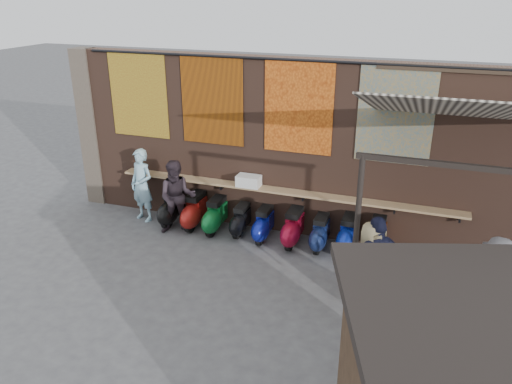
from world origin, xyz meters
The scene contains 29 objects.
ground centered at (0.00, 0.00, 0.00)m, with size 70.00×70.00×0.00m, color #474749.
brick_wall centered at (0.00, 2.70, 2.00)m, with size 10.00×0.40×4.00m, color brown.
pier_left centered at (-5.20, 2.70, 2.00)m, with size 0.50×0.50×4.00m, color #4C4238.
eating_counter centered at (0.00, 2.33, 1.10)m, with size 8.00×0.32×0.05m, color #9E7A51.
shelf_box centered at (-0.77, 2.30, 1.25)m, with size 0.54×0.32×0.26m, color white.
tapestry_redgold centered at (-3.60, 2.48, 3.00)m, with size 1.50×0.02×2.00m, color maroon.
tapestry_sun centered at (-1.70, 2.48, 3.00)m, with size 1.50×0.02×2.00m, color #C75C0B.
tapestry_orange centered at (0.30, 2.48, 3.00)m, with size 1.50×0.02×2.00m, color orange.
tapestry_multi centered at (2.30, 2.48, 3.00)m, with size 1.50×0.02×2.00m, color #245D84.
hang_rail centered at (0.00, 2.47, 3.98)m, with size 0.06×0.06×9.50m, color black.
scooter_stool_0 centered at (-2.64, 2.02, 0.41)m, with size 0.39×0.86×0.82m, color black, non-canonical shape.
scooter_stool_1 centered at (-2.04, 2.03, 0.42)m, with size 0.40×0.88×0.84m, color #A11A15, non-canonical shape.
scooter_stool_2 centered at (-1.48, 1.97, 0.41)m, with size 0.39×0.86×0.81m, color #0E632A, non-canonical shape.
scooter_stool_3 centered at (-0.87, 2.04, 0.35)m, with size 0.34×0.75×0.71m, color black, non-canonical shape.
scooter_stool_4 centered at (-0.29, 1.96, 0.38)m, with size 0.36×0.79×0.75m, color navy, non-canonical shape.
scooter_stool_5 centered at (0.41, 1.95, 0.41)m, with size 0.39×0.86×0.82m, color maroon, non-canonical shape.
scooter_stool_6 centered at (1.02, 1.96, 0.38)m, with size 0.36×0.80×0.76m, color #13204A, non-canonical shape.
scooter_stool_7 centered at (1.61, 2.04, 0.41)m, with size 0.39×0.86×0.82m, color navy, non-canonical shape.
scooter_stool_8 centered at (2.22, 2.02, 0.42)m, with size 0.40×0.89×0.84m, color #88350C, non-canonical shape.
diner_left centered at (-3.42, 2.00, 0.91)m, with size 0.66×0.43×1.82m, color #96C5DA.
diner_right centered at (-2.28, 1.65, 0.88)m, with size 0.86×0.67×1.77m, color #2F242C.
shopper_navy centered at (2.39, 0.15, 0.90)m, with size 1.05×0.44×1.80m, color black.
shopper_grey centered at (4.29, 0.27, 0.83)m, with size 1.07×0.62×1.66m, color slate.
shopper_tan centered at (2.29, 0.17, 0.83)m, with size 0.81×0.53×1.66m, color #91825C.
stall_sign centered at (3.53, -2.69, 2.00)m, with size 1.20×0.04×0.50m, color gold.
awning_canvas centered at (3.50, 0.90, 3.55)m, with size 3.20×3.40×0.03m, color beige.
awning_ledger centered at (3.50, 2.49, 3.95)m, with size 3.30×0.08×0.12m, color #33261C.
awning_header centered at (3.50, -0.60, 3.08)m, with size 3.00×0.08×0.08m, color black.
awning_post_left centered at (2.10, -0.60, 1.55)m, with size 0.09×0.09×3.10m, color black.
Camera 1 is at (2.94, -7.67, 5.38)m, focal length 35.00 mm.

